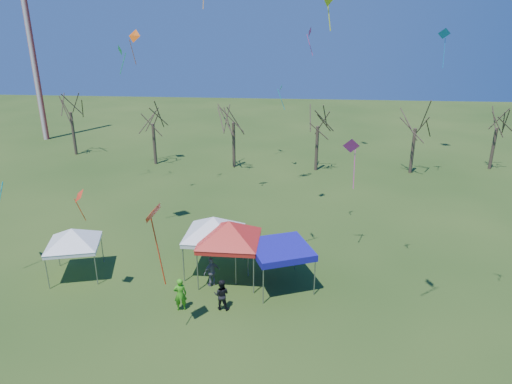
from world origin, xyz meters
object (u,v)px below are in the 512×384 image
tree_3 (319,110)px  tent_red (229,225)px  tree_4 (417,112)px  radio_mast (30,36)px  tent_white_mid (214,220)px  person_green (180,294)px  tent_blue (281,250)px  tree_1 (152,109)px  person_dark (222,295)px  tree_0 (68,97)px  person_grey (212,272)px  tree_2 (233,106)px  tree_5 (500,113)px  tent_white_west (72,232)px

tree_3 → tent_red: tree_3 is taller
tree_3 → tent_red: size_ratio=1.68×
tree_3 → tree_4: (9.32, -0.04, -0.02)m
radio_mast → tent_white_mid: radio_mast is taller
tree_4 → person_green: 30.49m
radio_mast → tent_blue: radio_mast is taller
tree_1 → tent_blue: tree_1 is taller
tent_blue → person_dark: tent_blue is taller
radio_mast → tent_white_mid: (27.39, -30.57, -9.26)m
tree_3 → tent_white_mid: (-6.64, -20.62, -2.84)m
tree_0 → tree_4: (36.20, -3.38, -0.43)m
tent_red → person_dark: tent_red is taller
tree_3 → tent_blue: 22.49m
tree_1 → person_green: tree_1 is taller
tent_white_mid → person_dark: tent_white_mid is taller
tree_0 → tent_blue: (24.21, -25.34, -4.23)m
tree_4 → tent_white_mid: size_ratio=1.73×
tree_4 → person_grey: tree_4 is taller
tree_4 → person_grey: bearing=-125.3°
tree_2 → tent_white_mid: tree_2 is taller
tent_red → tree_2: bearing=97.3°
tree_5 → tent_red: (-23.30, -23.41, -2.39)m
tent_white_west → person_green: 7.73m
tent_white_mid → tent_blue: (3.97, -1.38, -0.98)m
tent_red → person_grey: tent_red is taller
tree_1 → person_grey: bearing=-65.9°
radio_mast → tree_5: size_ratio=3.35×
tree_4 → person_grey: size_ratio=4.55×
tent_blue → person_grey: bearing=-174.2°
radio_mast → tree_5: radio_mast is taller
tent_white_west → tent_red: tent_red is taller
tree_1 → person_grey: (10.29, -22.99, -4.92)m
tree_3 → person_dark: 25.72m
radio_mast → tree_3: size_ratio=3.16×
radio_mast → tree_3: bearing=-16.3°
tree_5 → person_grey: size_ratio=4.30×
radio_mast → tree_0: size_ratio=2.96×
radio_mast → tree_3: radio_mast is taller
tree_2 → person_dark: 25.63m
tent_white_west → person_dark: bearing=-15.9°
tree_3 → tent_white_mid: size_ratio=1.74×
tree_2 → person_dark: size_ratio=4.84×
tree_0 → person_grey: (20.37, -25.73, -5.62)m
radio_mast → person_grey: (27.53, -32.34, -11.63)m
tree_5 → tree_1: bearing=-177.6°
tree_2 → person_grey: size_ratio=4.72×
tree_3 → tree_1: bearing=177.9°
tree_3 → person_dark: size_ratio=4.68×
person_grey → radio_mast: bearing=-91.6°
person_grey → person_green: bearing=22.1°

